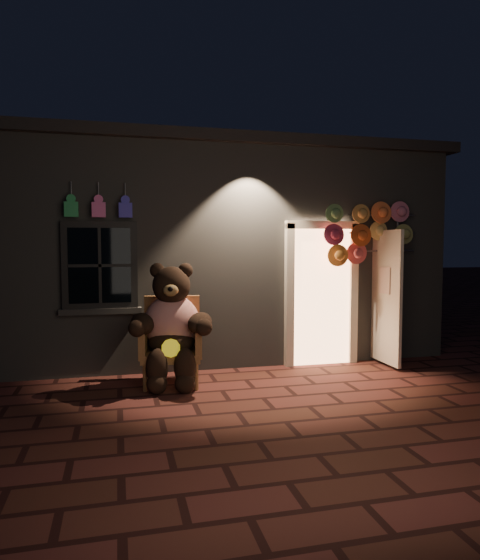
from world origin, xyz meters
name	(u,v)px	position (x,y,z in m)	size (l,w,h in m)	color
ground	(263,398)	(0.00, 0.00, 0.00)	(60.00, 60.00, 0.00)	#562521
shop_building	(205,250)	(0.00, 3.99, 1.74)	(7.30, 5.95, 3.51)	slate
wicker_armchair	(172,340)	(-0.99, 0.95, 0.57)	(0.87, 0.81, 1.14)	#A4673F
teddy_bear	(172,325)	(-1.00, 0.81, 0.79)	(1.15, 0.96, 1.60)	#B21B13
hat_rack	(367,231)	(2.01, 1.28, 2.04)	(1.51, 0.22, 2.49)	#59595E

